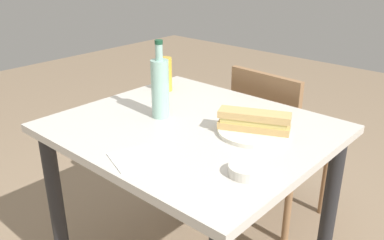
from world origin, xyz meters
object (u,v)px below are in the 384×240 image
at_px(dining_table, 192,156).
at_px(plate_near, 253,132).
at_px(water_bottle, 160,87).
at_px(olive_bowl, 246,170).
at_px(knife_near, 253,123).
at_px(baguette_sandwich_near, 254,121).
at_px(beer_glass, 165,74).
at_px(chair_far, 273,139).

xyz_separation_m(dining_table, plate_near, (0.21, 0.09, 0.14)).
bearing_deg(water_bottle, olive_bowl, -16.16).
xyz_separation_m(plate_near, knife_near, (-0.03, 0.05, 0.01)).
distance_m(baguette_sandwich_near, olive_bowl, 0.29).
bearing_deg(knife_near, olive_bowl, -59.20).
bearing_deg(dining_table, beer_glass, 148.84).
distance_m(dining_table, baguette_sandwich_near, 0.29).
relative_size(knife_near, water_bottle, 0.51).
bearing_deg(chair_far, water_bottle, -102.33).
distance_m(chair_far, water_bottle, 0.77).
bearing_deg(water_bottle, plate_near, 16.75).
height_order(plate_near, olive_bowl, olive_bowl).
relative_size(knife_near, olive_bowl, 1.48).
relative_size(baguette_sandwich_near, knife_near, 1.66).
relative_size(dining_table, water_bottle, 3.21).
bearing_deg(dining_table, olive_bowl, -24.79).
bearing_deg(dining_table, plate_near, 22.50).
bearing_deg(beer_glass, plate_near, -12.75).
height_order(baguette_sandwich_near, beer_glass, beer_glass).
height_order(plate_near, baguette_sandwich_near, baguette_sandwich_near).
height_order(dining_table, plate_near, plate_near).
bearing_deg(plate_near, knife_near, 126.28).
xyz_separation_m(chair_far, plate_near, (0.22, -0.53, 0.29)).
height_order(dining_table, knife_near, knife_near).
relative_size(dining_table, plate_near, 3.79).
relative_size(dining_table, knife_near, 6.25).
bearing_deg(beer_glass, dining_table, -31.16).
height_order(knife_near, water_bottle, water_bottle).
bearing_deg(water_bottle, dining_table, 7.67).
relative_size(dining_table, chair_far, 1.14).
relative_size(dining_table, beer_glass, 6.24).
relative_size(water_bottle, beer_glass, 1.94).
xyz_separation_m(knife_near, olive_bowl, (0.18, -0.30, -0.00)).
distance_m(chair_far, plate_near, 0.64).
xyz_separation_m(knife_near, water_bottle, (-0.32, -0.15, 0.10)).
distance_m(dining_table, plate_near, 0.27).
xyz_separation_m(plate_near, olive_bowl, (0.14, -0.25, 0.01)).
relative_size(plate_near, baguette_sandwich_near, 0.99).
xyz_separation_m(baguette_sandwich_near, beer_glass, (-0.57, 0.13, 0.03)).
distance_m(chair_far, beer_glass, 0.64).
relative_size(knife_near, beer_glass, 1.00).
bearing_deg(dining_table, chair_far, 90.52).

